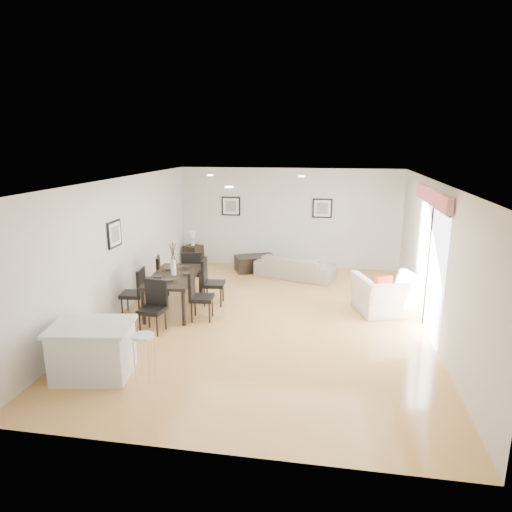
% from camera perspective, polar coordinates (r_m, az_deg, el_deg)
% --- Properties ---
extents(ground, '(8.00, 8.00, 0.00)m').
position_cam_1_polar(ground, '(9.01, 1.43, -7.95)').
color(ground, tan).
rests_on(ground, ground).
extents(wall_back, '(6.00, 0.04, 2.70)m').
position_cam_1_polar(wall_back, '(12.49, 4.10, 4.72)').
color(wall_back, beige).
rests_on(wall_back, ground).
extents(wall_front, '(6.00, 0.04, 2.70)m').
position_cam_1_polar(wall_front, '(4.87, -5.32, -10.70)').
color(wall_front, beige).
rests_on(wall_front, ground).
extents(wall_left, '(0.04, 8.00, 2.70)m').
position_cam_1_polar(wall_left, '(9.48, -16.77, 1.11)').
color(wall_left, beige).
rests_on(wall_left, ground).
extents(wall_right, '(0.04, 8.00, 2.70)m').
position_cam_1_polar(wall_right, '(8.71, 21.42, -0.40)').
color(wall_right, beige).
rests_on(wall_right, ground).
extents(ceiling, '(6.00, 8.00, 0.02)m').
position_cam_1_polar(ceiling, '(8.38, 1.55, 9.42)').
color(ceiling, white).
rests_on(ceiling, wall_back).
extents(sofa, '(2.12, 1.34, 0.58)m').
position_cam_1_polar(sofa, '(11.64, 4.85, -1.35)').
color(sofa, gray).
rests_on(sofa, ground).
extents(armchair, '(1.48, 1.39, 0.79)m').
position_cam_1_polar(armchair, '(9.58, 16.16, -4.66)').
color(armchair, white).
rests_on(armchair, ground).
extents(dining_table, '(1.04, 1.85, 0.74)m').
position_cam_1_polar(dining_table, '(9.48, -10.22, -2.77)').
color(dining_table, black).
rests_on(dining_table, ground).
extents(dining_chair_wnear, '(0.48, 0.48, 0.96)m').
position_cam_1_polar(dining_chair_wnear, '(9.37, -14.73, -4.06)').
color(dining_chair_wnear, black).
rests_on(dining_chair_wnear, ground).
extents(dining_chair_wfar, '(0.55, 0.55, 0.98)m').
position_cam_1_polar(dining_chair_wfar, '(10.16, -12.67, -2.46)').
color(dining_chair_wfar, black).
rests_on(dining_chair_wfar, ground).
extents(dining_chair_enear, '(0.49, 0.49, 0.98)m').
position_cam_1_polar(dining_chair_enear, '(8.91, -7.34, -4.57)').
color(dining_chair_enear, black).
rests_on(dining_chair_enear, ground).
extents(dining_chair_efar, '(0.49, 0.49, 0.99)m').
position_cam_1_polar(dining_chair_efar, '(9.73, -5.83, -2.88)').
color(dining_chair_efar, black).
rests_on(dining_chair_efar, ground).
extents(dining_chair_head, '(0.47, 0.47, 0.96)m').
position_cam_1_polar(dining_chair_head, '(8.54, -12.63, -5.75)').
color(dining_chair_head, black).
rests_on(dining_chair_head, ground).
extents(dining_chair_foot, '(0.54, 0.54, 0.96)m').
position_cam_1_polar(dining_chair_foot, '(10.52, -8.05, -1.73)').
color(dining_chair_foot, black).
rests_on(dining_chair_foot, ground).
extents(vase, '(0.82, 1.28, 0.68)m').
position_cam_1_polar(vase, '(9.39, -10.31, -0.82)').
color(vase, white).
rests_on(vase, dining_table).
extents(coffee_table, '(1.19, 0.99, 0.41)m').
position_cam_1_polar(coffee_table, '(12.25, -0.11, -0.92)').
color(coffee_table, black).
rests_on(coffee_table, ground).
extents(side_table, '(0.55, 0.55, 0.57)m').
position_cam_1_polar(side_table, '(12.89, -7.83, 0.08)').
color(side_table, black).
rests_on(side_table, ground).
extents(table_lamp, '(0.21, 0.21, 0.41)m').
position_cam_1_polar(table_lamp, '(12.77, -7.91, 2.46)').
color(table_lamp, white).
rests_on(table_lamp, side_table).
extents(cushion, '(0.35, 0.28, 0.35)m').
position_cam_1_polar(cushion, '(9.39, 15.64, -3.53)').
color(cushion, '#A82015').
rests_on(cushion, armchair).
extents(kitchen_island, '(1.27, 1.05, 0.80)m').
position_cam_1_polar(kitchen_island, '(7.27, -19.71, -10.99)').
color(kitchen_island, silver).
rests_on(kitchen_island, ground).
extents(bar_stool, '(0.32, 0.32, 0.71)m').
position_cam_1_polar(bar_stool, '(6.85, -13.94, -10.31)').
color(bar_stool, silver).
rests_on(bar_stool, ground).
extents(framed_print_back_left, '(0.52, 0.04, 0.52)m').
position_cam_1_polar(framed_print_back_left, '(12.67, -3.15, 6.24)').
color(framed_print_back_left, black).
rests_on(framed_print_back_left, wall_back).
extents(framed_print_back_right, '(0.52, 0.04, 0.52)m').
position_cam_1_polar(framed_print_back_right, '(12.36, 8.29, 5.92)').
color(framed_print_back_right, black).
rests_on(framed_print_back_right, wall_back).
extents(framed_print_left_wall, '(0.04, 0.52, 0.52)m').
position_cam_1_polar(framed_print_left_wall, '(9.23, -17.27, 2.64)').
color(framed_print_left_wall, black).
rests_on(framed_print_left_wall, wall_left).
extents(sliding_door, '(0.12, 2.70, 2.57)m').
position_cam_1_polar(sliding_door, '(8.92, 20.95, 2.05)').
color(sliding_door, white).
rests_on(sliding_door, wall_right).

